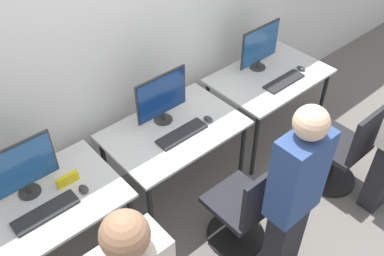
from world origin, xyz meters
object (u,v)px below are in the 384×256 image
at_px(monitor_left, 21,169).
at_px(person_center, 293,196).
at_px(keyboard_center, 182,134).
at_px(mouse_center, 208,119).
at_px(office_chair_right, 342,153).
at_px(keyboard_left, 46,212).
at_px(mouse_right, 301,68).
at_px(monitor_right, 260,46).
at_px(mouse_left, 84,189).
at_px(keyboard_right, 284,81).
at_px(monitor_center, 162,97).
at_px(office_chair_center, 244,211).

relative_size(monitor_left, person_center, 0.30).
height_order(keyboard_center, mouse_center, mouse_center).
height_order(monitor_left, office_chair_right, monitor_left).
relative_size(mouse_center, office_chair_right, 0.10).
relative_size(keyboard_center, office_chair_right, 0.48).
xyz_separation_m(keyboard_left, mouse_right, (2.61, -0.04, 0.01)).
bearing_deg(keyboard_center, office_chair_right, -34.05).
distance_m(mouse_center, monitor_right, 0.95).
bearing_deg(keyboard_left, monitor_left, 90.00).
distance_m(mouse_left, monitor_right, 2.07).
distance_m(keyboard_right, mouse_right, 0.28).
xyz_separation_m(monitor_center, office_chair_right, (1.17, -1.03, -0.61)).
xyz_separation_m(monitor_left, mouse_right, (2.61, -0.28, -0.22)).
height_order(mouse_left, office_chair_right, office_chair_right).
height_order(monitor_right, keyboard_right, monitor_right).
distance_m(monitor_left, mouse_right, 2.63).
distance_m(person_center, office_chair_right, 1.22).
bearing_deg(office_chair_right, office_chair_center, 173.38).
relative_size(person_center, monitor_right, 3.33).
bearing_deg(office_chair_center, person_center, -86.30).
bearing_deg(monitor_center, keyboard_right, -14.72).
bearing_deg(office_chair_right, mouse_left, 158.78).
height_order(monitor_left, keyboard_left, monitor_left).
height_order(keyboard_center, office_chair_right, office_chair_right).
distance_m(keyboard_left, mouse_center, 1.44).
relative_size(mouse_left, keyboard_right, 0.21).
xyz_separation_m(keyboard_left, keyboard_center, (1.16, 0.00, 0.00)).
bearing_deg(monitor_right, office_chair_right, -89.91).
height_order(office_chair_center, monitor_right, monitor_right).
xyz_separation_m(monitor_left, monitor_right, (2.33, 0.02, 0.00)).
bearing_deg(keyboard_right, person_center, -138.55).
relative_size(monitor_left, monitor_right, 1.00).
xyz_separation_m(keyboard_center, office_chair_right, (1.17, -0.79, -0.38)).
height_order(keyboard_center, monitor_right, monitor_right).
bearing_deg(monitor_center, monitor_left, -179.83).
relative_size(mouse_left, keyboard_center, 0.21).
height_order(person_center, mouse_right, person_center).
distance_m(keyboard_left, keyboard_center, 1.16).
bearing_deg(mouse_right, monitor_right, 133.56).
relative_size(keyboard_left, person_center, 0.27).
distance_m(mouse_left, office_chair_center, 1.21).
bearing_deg(person_center, monitor_center, 93.52).
relative_size(monitor_right, keyboard_right, 1.09).
relative_size(mouse_left, mouse_right, 1.00).
bearing_deg(keyboard_right, office_chair_center, -151.89).
relative_size(mouse_center, mouse_right, 1.00).
relative_size(monitor_left, office_chair_center, 0.53).
bearing_deg(mouse_right, office_chair_right, -110.60).
bearing_deg(mouse_center, office_chair_center, -108.70).
bearing_deg(person_center, monitor_left, 134.55).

